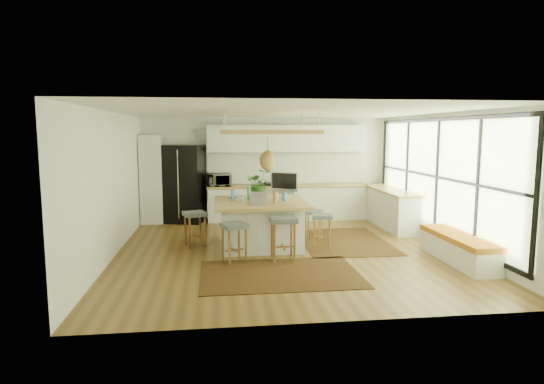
{
  "coord_description": "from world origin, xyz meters",
  "views": [
    {
      "loc": [
        -1.35,
        -8.78,
        2.32
      ],
      "look_at": [
        -0.2,
        0.5,
        1.1
      ],
      "focal_mm": 30.44,
      "sensor_mm": 36.0,
      "label": 1
    }
  ],
  "objects": [
    {
      "name": "stool_right_back",
      "position": [
        0.76,
        0.87,
        0.35
      ],
      "size": [
        0.49,
        0.49,
        0.64
      ],
      "primitive_type": null,
      "rotation": [
        0.0,
        0.0,
        1.19
      ],
      "color": "#4E5356",
      "rests_on": "floor"
    },
    {
      "name": "wall_back",
      "position": [
        0.0,
        3.5,
        1.35
      ],
      "size": [
        6.5,
        0.0,
        6.5
      ],
      "primitive_type": "plane",
      "rotation": [
        1.57,
        0.0,
        0.0
      ],
      "color": "white",
      "rests_on": "ground"
    },
    {
      "name": "right_counter_base",
      "position": [
        2.93,
        2.0,
        0.44
      ],
      "size": [
        0.6,
        2.5,
        0.88
      ],
      "primitive_type": "cube",
      "color": "white",
      "rests_on": "floor"
    },
    {
      "name": "monitor",
      "position": [
        0.1,
        0.77,
        1.19
      ],
      "size": [
        0.64,
        0.48,
        0.56
      ],
      "primitive_type": null,
      "rotation": [
        0.0,
        0.0,
        -0.5
      ],
      "color": "#A5A5AA",
      "rests_on": "island"
    },
    {
      "name": "island_bottle_1",
      "position": [
        -0.85,
        0.27,
        1.03
      ],
      "size": [
        0.07,
        0.07,
        0.19
      ],
      "primitive_type": "cylinder",
      "color": "silver",
      "rests_on": "island"
    },
    {
      "name": "island_bottle_3",
      "position": [
        -0.1,
        0.47,
        1.03
      ],
      "size": [
        0.07,
        0.07,
        0.19
      ],
      "primitive_type": "cylinder",
      "color": "silver",
      "rests_on": "island"
    },
    {
      "name": "window_bench",
      "position": [
        2.95,
        -1.2,
        0.25
      ],
      "size": [
        0.52,
        2.0,
        0.5
      ],
      "primitive_type": null,
      "color": "white",
      "rests_on": "floor"
    },
    {
      "name": "wall_right",
      "position": [
        3.25,
        0.0,
        1.35
      ],
      "size": [
        0.0,
        7.0,
        7.0
      ],
      "primitive_type": "plane",
      "rotation": [
        1.57,
        0.0,
        -1.57
      ],
      "color": "white",
      "rests_on": "ground"
    },
    {
      "name": "back_counter_base",
      "position": [
        0.55,
        3.18,
        0.44
      ],
      "size": [
        4.2,
        0.6,
        0.88
      ],
      "primitive_type": "cube",
      "color": "white",
      "rests_on": "floor"
    },
    {
      "name": "pantry",
      "position": [
        -2.95,
        3.18,
        1.12
      ],
      "size": [
        0.55,
        0.6,
        2.25
      ],
      "primitive_type": "cube",
      "color": "white",
      "rests_on": "floor"
    },
    {
      "name": "microwave",
      "position": [
        -1.25,
        3.15,
        1.13
      ],
      "size": [
        0.64,
        0.4,
        0.41
      ],
      "primitive_type": "imported",
      "rotation": [
        0.0,
        0.0,
        0.12
      ],
      "color": "#A5A5AA",
      "rests_on": "back_counter_top"
    },
    {
      "name": "island_bowl",
      "position": [
        -0.99,
        0.86,
        0.96
      ],
      "size": [
        0.29,
        0.29,
        0.06
      ],
      "primitive_type": "imported",
      "rotation": [
        0.0,
        0.0,
        -0.33
      ],
      "color": "silver",
      "rests_on": "island"
    },
    {
      "name": "wall_front",
      "position": [
        0.0,
        -3.5,
        1.35
      ],
      "size": [
        6.5,
        0.0,
        6.5
      ],
      "primitive_type": "plane",
      "rotation": [
        -1.57,
        0.0,
        0.0
      ],
      "color": "white",
      "rests_on": "ground"
    },
    {
      "name": "island",
      "position": [
        -0.45,
        0.42,
        0.47
      ],
      "size": [
        1.85,
        1.85,
        0.93
      ],
      "primitive_type": null,
      "color": "#A7823B",
      "rests_on": "floor"
    },
    {
      "name": "island_bottle_0",
      "position": [
        -1.0,
        0.52,
        1.03
      ],
      "size": [
        0.07,
        0.07,
        0.19
      ],
      "primitive_type": "cylinder",
      "color": "#3786DF",
      "rests_on": "island"
    },
    {
      "name": "backsplash",
      "position": [
        0.55,
        3.48,
        1.35
      ],
      "size": [
        4.2,
        0.02,
        0.8
      ],
      "primitive_type": "cube",
      "color": "white",
      "rests_on": "wall_back"
    },
    {
      "name": "ceiling",
      "position": [
        0.0,
        0.0,
        2.7
      ],
      "size": [
        7.0,
        7.0,
        0.0
      ],
      "primitive_type": "plane",
      "rotation": [
        3.14,
        0.0,
        0.0
      ],
      "color": "white",
      "rests_on": "ground"
    },
    {
      "name": "island_bottle_5",
      "position": [
        0.05,
        0.32,
        1.03
      ],
      "size": [
        0.07,
        0.07,
        0.19
      ],
      "primitive_type": "cylinder",
      "color": "#3786DF",
      "rests_on": "island"
    },
    {
      "name": "stool_near_right",
      "position": [
        -0.14,
        -0.69,
        0.35
      ],
      "size": [
        0.48,
        0.48,
        0.8
      ],
      "primitive_type": null,
      "rotation": [
        0.0,
        0.0,
        -0.01
      ],
      "color": "#4E5356",
      "rests_on": "floor"
    },
    {
      "name": "fridge",
      "position": [
        -2.16,
        3.2,
        0.93
      ],
      "size": [
        1.16,
        1.0,
        1.99
      ],
      "primitive_type": null,
      "rotation": [
        0.0,
        0.0,
        -0.26
      ],
      "color": "black",
      "rests_on": "floor"
    },
    {
      "name": "range",
      "position": [
        0.3,
        3.18,
        0.5
      ],
      "size": [
        0.76,
        0.62,
        1.0
      ],
      "primitive_type": null,
      "color": "#A5A5AA",
      "rests_on": "floor"
    },
    {
      "name": "rug_near",
      "position": [
        -0.32,
        -1.52,
        0.01
      ],
      "size": [
        2.6,
        1.8,
        0.01
      ],
      "primitive_type": "cube",
      "color": "black",
      "rests_on": "floor"
    },
    {
      "name": "right_counter_top",
      "position": [
        2.93,
        2.0,
        0.9
      ],
      "size": [
        0.64,
        2.54,
        0.05
      ],
      "primitive_type": "cube",
      "color": "#A7823B",
      "rests_on": "right_counter_base"
    },
    {
      "name": "ceiling_panel",
      "position": [
        -0.3,
        0.4,
        2.05
      ],
      "size": [
        1.86,
        1.86,
        0.8
      ],
      "primitive_type": null,
      "color": "#A7823B",
      "rests_on": "ceiling"
    },
    {
      "name": "stool_right_front",
      "position": [
        0.77,
        0.12,
        0.35
      ],
      "size": [
        0.48,
        0.48,
        0.68
      ],
      "primitive_type": null,
      "rotation": [
        0.0,
        0.0,
        1.35
      ],
      "color": "#4E5356",
      "rests_on": "floor"
    },
    {
      "name": "island_bottle_4",
      "position": [
        -0.65,
        0.67,
        1.03
      ],
      "size": [
        0.07,
        0.07,
        0.19
      ],
      "primitive_type": "cylinder",
      "color": "#579270",
      "rests_on": "island"
    },
    {
      "name": "wall_left",
      "position": [
        -3.25,
        0.0,
        1.35
      ],
      "size": [
        0.0,
        7.0,
        7.0
      ],
      "primitive_type": "plane",
      "rotation": [
        1.57,
        0.0,
        1.57
      ],
      "color": "white",
      "rests_on": "ground"
    },
    {
      "name": "island_bottle_2",
      "position": [
        -0.2,
        0.12,
        1.03
      ],
      "size": [
        0.07,
        0.07,
        0.19
      ],
      "primitive_type": "cylinder",
      "color": "#A38036",
      "rests_on": "island"
    },
    {
      "name": "upper_cabinets",
      "position": [
        0.55,
        3.32,
        2.15
      ],
      "size": [
        4.2,
        0.34,
        0.7
      ],
      "primitive_type": "cube",
      "color": "white",
      "rests_on": "wall_back"
    },
    {
      "name": "stool_left_side",
      "position": [
        -1.77,
        0.55,
        0.35
      ],
      "size": [
        0.54,
        0.54,
        0.71
      ],
      "primitive_type": null,
      "rotation": [
        0.0,
        0.0,
        -1.22
      ],
      "color": "#4E5356",
      "rests_on": "floor"
    },
    {
      "name": "back_counter_top",
      "position": [
        0.55,
        3.18,
        0.9
      ],
      "size": [
        4.24,
        0.64,
        0.05
      ],
      "primitive_type": "cube",
      "color": "#A7823B",
      "rests_on": "back_counter_base"
    },
    {
      "name": "stool_near_left",
      "position": [
        -1.03,
        -0.69,
        0.35
      ],
      "size": [
        0.53,
        0.53,
        0.7
      ],
      "primitive_type": null,
      "rotation": [
        0.0,
        0.0,
        0.35
      ],
      "color": "#4E5356",
      "rests_on": "floor"
    },
    {
      "name": "window_wall",
      "position": [
        3.22,
        0.0,
        1.4
      ],
      "size": [
        0.1,
        6.2,
        2.6
      ],
      "primitive_type": null,
      "color": "black",
      "rests_on": "wall_right"
    },
    {
      "name": "rug_right",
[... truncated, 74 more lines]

